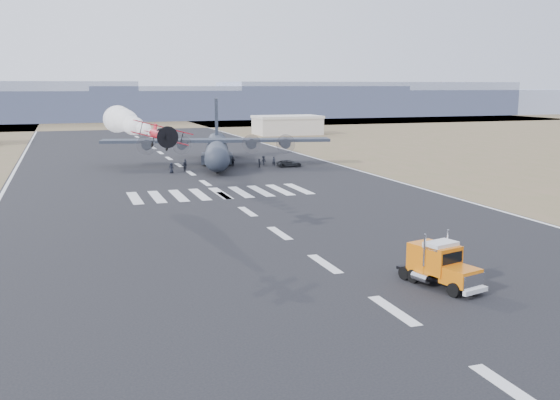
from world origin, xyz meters
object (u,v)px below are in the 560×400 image
crew_b (213,164)px  crew_g (185,164)px  aerobatic_biplane (160,134)px  semi_truck (439,264)px  transport_aircraft (217,148)px  crew_d (233,162)px  crew_c (263,161)px  crew_a (274,161)px  crew_f (185,167)px  support_vehicle (289,163)px  crew_h (259,163)px  hangar_right (287,125)px  crew_e (171,168)px

crew_b → crew_g: (-4.78, 1.84, -0.03)m
aerobatic_biplane → crew_b: 56.64m
semi_truck → transport_aircraft: size_ratio=0.18×
semi_truck → crew_d: size_ratio=4.48×
transport_aircraft → crew_c: transport_aircraft is taller
crew_a → crew_f: crew_a is taller
semi_truck → transport_aircraft: 79.05m
crew_a → crew_b: size_ratio=1.07×
support_vehicle → crew_h: crew_h is taller
crew_c → crew_f: bearing=-6.0°
hangar_right → crew_c: hangar_right is taller
crew_d → crew_e: crew_e is taller
crew_b → crew_h: crew_b is taller
crew_d → crew_f: bearing=70.4°
crew_h → crew_d: bearing=-127.6°
hangar_right → crew_f: 89.03m
support_vehicle → crew_g: crew_g is taller
hangar_right → crew_h: bearing=-113.5°
semi_truck → crew_e: bearing=83.2°
semi_truck → crew_d: (3.57, 75.15, -0.82)m
semi_truck → crew_d: bearing=73.0°
hangar_right → semi_truck: hangar_right is taller
hangar_right → crew_a: size_ratio=11.27×
semi_truck → transport_aircraft: (1.39, 79.03, 1.52)m
semi_truck → crew_c: 75.51m
aerobatic_biplane → crew_g: (12.35, 54.95, -9.73)m
crew_c → crew_g: size_ratio=1.07×
aerobatic_biplane → crew_b: aerobatic_biplane is taller
crew_d → aerobatic_biplane: bearing=114.5°
support_vehicle → crew_e: 22.60m
transport_aircraft → crew_b: size_ratio=25.31×
support_vehicle → crew_h: bearing=84.7°
crew_a → crew_b: (-11.71, 0.91, -0.06)m
transport_aircraft → crew_d: size_ratio=24.42×
support_vehicle → crew_f: bearing=97.2°
crew_h → semi_truck: bearing=-6.9°
aerobatic_biplane → transport_aircraft: bearing=67.8°
crew_f → crew_h: size_ratio=1.12×
semi_truck → crew_b: 73.63m
crew_g → crew_h: 13.75m
crew_h → aerobatic_biplane: bearing=-27.2°
aerobatic_biplane → crew_h: (25.65, 51.48, -9.76)m
crew_f → crew_b: bearing=96.4°
crew_b → crew_f: crew_f is taller
crew_g → crew_h: (13.30, -3.47, -0.03)m
semi_truck → support_vehicle: semi_truck is taller
aerobatic_biplane → crew_c: (27.45, 54.39, -9.67)m
hangar_right → crew_d: 80.00m
aerobatic_biplane → transport_aircraft: (19.27, 58.52, -7.33)m
hangar_right → crew_c: size_ratio=11.63×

